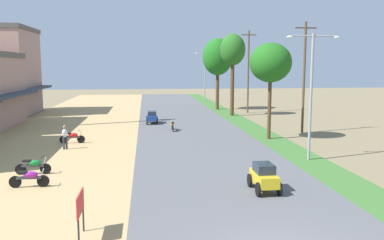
{
  "coord_description": "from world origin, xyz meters",
  "views": [
    {
      "loc": [
        -3.82,
        -10.07,
        5.59
      ],
      "look_at": [
        -0.39,
        19.44,
        1.61
      ],
      "focal_mm": 37.57,
      "sensor_mm": 36.0,
      "label": 1
    }
  ],
  "objects": [
    {
      "name": "streetlamp_mid",
      "position": [
        5.8,
        54.79,
        4.56
      ],
      "size": [
        3.16,
        0.2,
        7.82
      ],
      "color": "gray",
      "rests_on": "median_strip"
    },
    {
      "name": "street_signboard",
      "position": [
        -5.97,
        2.71,
        1.11
      ],
      "size": [
        0.06,
        1.3,
        1.5
      ],
      "color": "#262628",
      "rests_on": "dirt_shoulder"
    },
    {
      "name": "utility_pole_near",
      "position": [
        8.45,
        37.18,
        5.09
      ],
      "size": [
        1.8,
        0.2,
        9.78
      ],
      "color": "brown",
      "rests_on": "ground"
    },
    {
      "name": "pedestrian_on_shoulder",
      "position": [
        -9.23,
        17.22,
        0.96
      ],
      "size": [
        0.42,
        0.35,
        1.62
      ],
      "color": "#33333D",
      "rests_on": "dirt_shoulder"
    },
    {
      "name": "streetlamp_near",
      "position": [
        5.8,
        12.42,
        4.35
      ],
      "size": [
        3.16,
        0.2,
        7.41
      ],
      "color": "gray",
      "rests_on": "median_strip"
    },
    {
      "name": "parked_motorbike_nearest",
      "position": [
        -9.16,
        8.56,
        0.55
      ],
      "size": [
        1.8,
        0.54,
        0.94
      ],
      "color": "black",
      "rests_on": "dirt_shoulder"
    },
    {
      "name": "motorbike_ahead_second",
      "position": [
        -1.53,
        24.24,
        0.57
      ],
      "size": [
        0.54,
        1.8,
        0.94
      ],
      "color": "black",
      "rests_on": "road_strip"
    },
    {
      "name": "shophouse_far",
      "position": [
        -19.98,
        38.97,
        5.05
      ],
      "size": [
        7.38,
        8.99,
        10.1
      ],
      "color": "tan",
      "rests_on": "ground"
    },
    {
      "name": "median_tree_nearest",
      "position": [
        5.55,
        19.46,
        5.83
      ],
      "size": [
        3.15,
        3.15,
        7.29
      ],
      "color": "#4C351E",
      "rests_on": "median_strip"
    },
    {
      "name": "median_tree_second",
      "position": [
        5.89,
        34.28,
        7.27
      ],
      "size": [
        2.8,
        2.8,
        9.13
      ],
      "color": "#4C351E",
      "rests_on": "median_strip"
    },
    {
      "name": "median_tree_third",
      "position": [
        5.4,
        40.95,
        6.74
      ],
      "size": [
        3.84,
        3.84,
        9.07
      ],
      "color": "#4C351E",
      "rests_on": "median_strip"
    },
    {
      "name": "car_hatchback_yellow",
      "position": [
        1.36,
        6.77,
        0.75
      ],
      "size": [
        1.04,
        2.0,
        1.23
      ],
      "color": "gold",
      "rests_on": "road_strip"
    },
    {
      "name": "parked_motorbike_second",
      "position": [
        -9.6,
        10.88,
        0.55
      ],
      "size": [
        1.8,
        0.54,
        0.94
      ],
      "color": "black",
      "rests_on": "dirt_shoulder"
    },
    {
      "name": "utility_pole_far",
      "position": [
        9.3,
        22.14,
        4.8
      ],
      "size": [
        1.8,
        0.2,
        9.21
      ],
      "color": "brown",
      "rests_on": "ground"
    },
    {
      "name": "parked_motorbike_third",
      "position": [
        -9.11,
        19.33,
        0.55
      ],
      "size": [
        1.8,
        0.54,
        0.94
      ],
      "color": "black",
      "rests_on": "dirt_shoulder"
    },
    {
      "name": "car_sedan_blue",
      "position": [
        -3.22,
        28.87,
        0.74
      ],
      "size": [
        1.1,
        2.26,
        1.19
      ],
      "color": "navy",
      "rests_on": "road_strip"
    }
  ]
}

